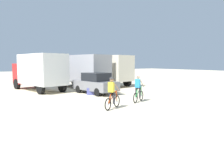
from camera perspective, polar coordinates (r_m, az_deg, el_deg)
ground_plane at (r=12.58m, az=10.66°, el=-6.36°), size 120.00×120.00×0.00m
box_truck_white_box at (r=21.12m, az=-18.62°, el=3.40°), size 3.44×7.04×3.35m
box_truck_grey_hauler at (r=22.76m, az=-7.84°, el=3.78°), size 3.60×7.07×3.35m
box_truck_cream_rv at (r=24.51m, az=-1.47°, el=3.96°), size 3.25×7.01×3.35m
sedan_parked at (r=18.18m, az=-4.37°, el=0.23°), size 2.33×4.40×1.76m
cyclist_orange_shirt at (r=12.14m, az=0.03°, el=-2.64°), size 1.57×0.87×1.82m
cyclist_cowboy_hat at (r=14.40m, az=6.90°, el=-1.37°), size 1.57×0.87×1.82m
supply_crate at (r=17.84m, az=-5.34°, el=-1.84°), size 1.05×1.07×0.55m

